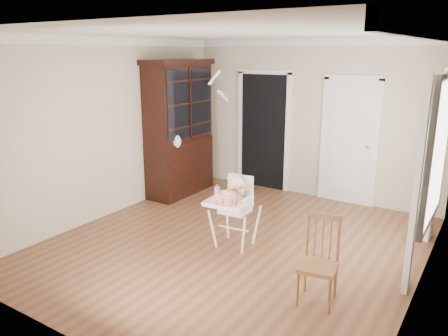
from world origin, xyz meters
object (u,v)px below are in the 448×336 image
Objects in this scene: cake at (226,198)px; dining_chair at (319,263)px; sippy_cup at (217,192)px; high_chair at (235,204)px; china_cabinet at (179,128)px.

cake is 0.33× the size of dining_chair.
sippy_cup is at bearing 151.78° from dining_chair.
dining_chair is at bearing -18.01° from cake.
sippy_cup is 1.75m from dining_chair.
dining_chair is (1.40, -0.67, -0.17)m from high_chair.
high_chair is 1.05× the size of dining_chair.
cake is 2.62m from china_cabinet.
dining_chair reaches higher than sippy_cup.
cake is at bearing 153.53° from dining_chair.
dining_chair is at bearing -19.76° from sippy_cup.
cake is 1.50m from dining_chair.
high_chair is at bearing -34.89° from china_cabinet.
china_cabinet is (-2.01, 1.62, 0.45)m from cake.
high_chair is 0.28m from sippy_cup.
sippy_cup is at bearing 150.18° from cake.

